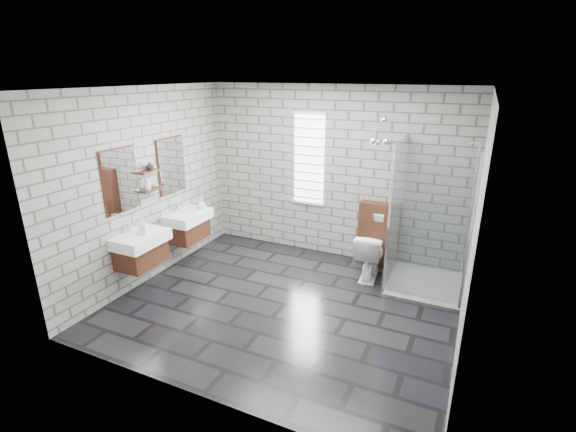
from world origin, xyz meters
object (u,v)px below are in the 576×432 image
Objects in this scene: vanity_left at (138,240)px; toilet at (370,255)px; vanity_right at (186,217)px; shower_enclosure at (420,255)px; cistern_panel at (378,234)px.

toilet is (2.71, 1.72, -0.41)m from vanity_left.
vanity_right is at bearing 90.00° from vanity_left.
vanity_left is at bearing -90.00° from vanity_right.
shower_enclosure is 2.94× the size of toilet.
toilet is at bearing 15.03° from vanity_right.
toilet is (2.71, 0.73, -0.41)m from vanity_right.
vanity_left is 3.80m from shower_enclosure.
toilet is at bearing 32.43° from vanity_left.
vanity_right is 2.97m from cistern_panel.
shower_enclosure reaches higher than toilet.
vanity_left is 1.57× the size of cistern_panel.
vanity_right is 3.48m from shower_enclosure.
shower_enclosure is (3.41, 0.68, -0.25)m from vanity_right.
cistern_panel is 0.49× the size of shower_enclosure.
vanity_right is 1.57× the size of cistern_panel.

